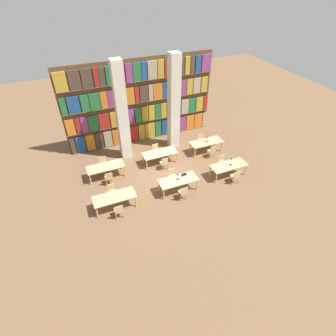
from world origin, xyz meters
name	(u,v)px	position (x,y,z in m)	size (l,w,h in m)	color
ground_plane	(167,176)	(0.00, 0.00, 0.00)	(40.00, 40.00, 0.00)	brown
bookshelf_bank	(141,104)	(0.00, 4.42, 2.63)	(9.89, 0.35, 5.50)	brown
pillar_left	(122,113)	(-1.64, 2.90, 3.00)	(0.63, 0.63, 6.00)	beige
pillar_center	(174,104)	(1.64, 2.90, 3.00)	(0.63, 0.63, 6.00)	beige
reading_table_0	(114,198)	(-3.36, -1.31, 0.66)	(2.11, 0.87, 0.74)	tan
chair_0	(119,210)	(-3.34, -2.03, 0.47)	(0.42, 0.40, 0.86)	tan
chair_1	(112,191)	(-3.34, -0.60, 0.47)	(0.42, 0.40, 0.86)	tan
reading_table_1	(178,181)	(0.08, -1.36, 0.66)	(2.11, 0.87, 0.74)	tan
chair_2	(183,192)	(0.06, -2.08, 0.47)	(0.42, 0.40, 0.86)	tan
chair_3	(173,176)	(0.06, -0.64, 0.47)	(0.42, 0.40, 0.86)	tan
desk_lamp_0	(178,176)	(0.07, -1.32, 1.00)	(0.14, 0.14, 0.39)	#232328
laptop	(183,175)	(0.49, -1.12, 0.78)	(0.32, 0.22, 0.21)	silver
reading_table_2	(229,166)	(3.27, -1.29, 0.66)	(2.11, 0.87, 0.74)	tan
chair_4	(235,176)	(3.30, -2.01, 0.47)	(0.42, 0.40, 0.86)	tan
chair_5	(222,162)	(3.30, -0.58, 0.47)	(0.42, 0.40, 0.86)	tan
desk_lamp_1	(231,160)	(3.36, -1.33, 1.07)	(0.14, 0.14, 0.48)	#232328
reading_table_3	(106,167)	(-3.26, 1.28, 0.66)	(2.11, 0.87, 0.74)	tan
chair_6	(109,178)	(-3.26, 0.56, 0.47)	(0.42, 0.40, 0.86)	tan
chair_7	(104,163)	(-3.26, 2.00, 0.47)	(0.42, 0.40, 0.86)	tan
reading_table_4	(160,154)	(0.08, 1.37, 0.66)	(2.11, 0.87, 0.74)	tan
chair_8	(164,163)	(0.08, 0.65, 0.47)	(0.42, 0.40, 0.86)	tan
chair_9	(156,150)	(0.08, 2.09, 0.47)	(0.42, 0.40, 0.86)	tan
reading_table_5	(206,143)	(3.30, 1.36, 0.66)	(2.11, 0.87, 0.74)	tan
chair_10	(212,151)	(3.32, 0.65, 0.47)	(0.42, 0.40, 0.86)	tan
chair_11	(201,140)	(3.32, 2.08, 0.47)	(0.42, 0.40, 0.86)	tan
desk_lamp_2	(207,138)	(3.31, 1.35, 1.01)	(0.14, 0.14, 0.40)	#232328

